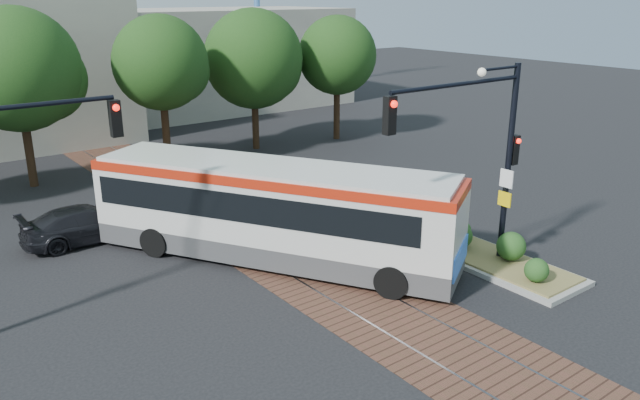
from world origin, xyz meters
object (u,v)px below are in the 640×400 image
(signal_pole_main, at_px, (485,139))
(parked_car, at_px, (87,223))
(traffic_island, at_px, (496,255))
(city_bus, at_px, (271,208))

(signal_pole_main, height_order, parked_car, signal_pole_main)
(parked_car, bearing_deg, traffic_island, -135.89)
(traffic_island, height_order, parked_car, parked_car)
(city_bus, height_order, signal_pole_main, signal_pole_main)
(traffic_island, bearing_deg, signal_pole_main, 174.64)
(city_bus, relative_size, parked_car, 2.64)
(city_bus, bearing_deg, signal_pole_main, -76.84)
(traffic_island, xyz_separation_m, parked_car, (-9.49, 9.81, 0.29))
(signal_pole_main, relative_size, parked_car, 1.40)
(city_bus, relative_size, traffic_island, 2.17)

